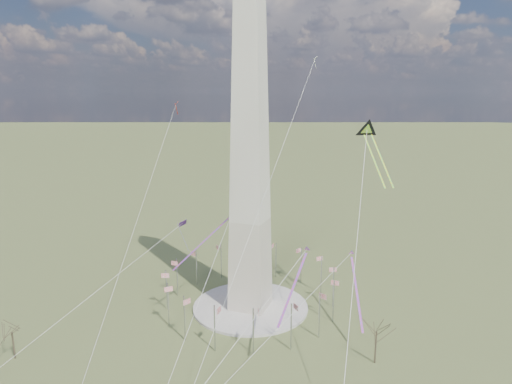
% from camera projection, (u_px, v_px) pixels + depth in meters
% --- Properties ---
extents(ground, '(2000.00, 2000.00, 0.00)m').
position_uv_depth(ground, '(251.00, 308.00, 143.37)').
color(ground, '#4F572B').
rests_on(ground, ground).
extents(plaza, '(36.00, 36.00, 0.80)m').
position_uv_depth(plaza, '(251.00, 307.00, 143.28)').
color(plaza, '#BAB3AA').
rests_on(plaza, ground).
extents(washington_monument, '(15.56, 15.56, 100.00)m').
position_uv_depth(washington_monument, '(250.00, 157.00, 133.00)').
color(washington_monument, '#B8B49A').
rests_on(washington_monument, plaza).
extents(flagpole_ring, '(54.40, 54.40, 13.00)m').
position_uv_depth(flagpole_ring, '(250.00, 286.00, 141.80)').
color(flagpole_ring, '#B7B9BE').
rests_on(flagpole_ring, ground).
extents(tree_near, '(7.50, 7.50, 13.13)m').
position_uv_depth(tree_near, '(377.00, 329.00, 112.34)').
color(tree_near, '#483E2B').
rests_on(tree_near, ground).
extents(tree_far, '(6.20, 6.20, 10.86)m').
position_uv_depth(tree_far, '(12.00, 331.00, 114.57)').
color(tree_far, '#483E2B').
rests_on(tree_far, ground).
extents(kite_delta_black, '(13.88, 20.53, 17.16)m').
position_uv_depth(kite_delta_black, '(368.00, 133.00, 134.37)').
color(kite_delta_black, black).
rests_on(kite_delta_black, ground).
extents(kite_diamond_purple, '(3.04, 3.73, 10.93)m').
position_uv_depth(kite_diamond_purple, '(183.00, 226.00, 144.72)').
color(kite_diamond_purple, '#401768').
rests_on(kite_diamond_purple, ground).
extents(kite_streamer_left, '(3.02, 20.08, 13.78)m').
position_uv_depth(kite_streamer_left, '(297.00, 276.00, 114.17)').
color(kite_streamer_left, '#FC2735').
rests_on(kite_streamer_left, ground).
extents(kite_streamer_mid, '(12.36, 18.70, 14.60)m').
position_uv_depth(kite_streamer_mid, '(212.00, 233.00, 135.55)').
color(kite_streamer_mid, '#FC2735').
rests_on(kite_streamer_mid, ground).
extents(kite_streamer_right, '(8.11, 21.37, 15.16)m').
position_uv_depth(kite_streamer_right, '(355.00, 279.00, 130.08)').
color(kite_streamer_right, '#FC2735').
rests_on(kite_streamer_right, ground).
extents(kite_small_red, '(1.71, 1.86, 5.17)m').
position_uv_depth(kite_small_red, '(176.00, 105.00, 178.93)').
color(kite_small_red, red).
rests_on(kite_small_red, ground).
extents(kite_small_white, '(1.26, 1.95, 4.28)m').
position_uv_depth(kite_small_white, '(315.00, 60.00, 164.93)').
color(kite_small_white, silver).
rests_on(kite_small_white, ground).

